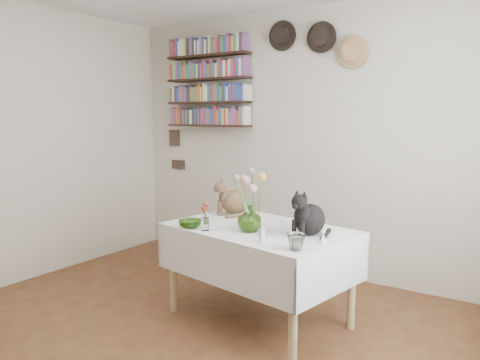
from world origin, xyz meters
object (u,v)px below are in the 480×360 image
Objects in this scene: tabby_cat at (235,196)px; dining_table at (259,251)px; black_cat at (310,211)px; flower_vase at (250,218)px; bookshelf_unit at (208,83)px.

dining_table is at bearing 13.35° from tabby_cat.
black_cat reaches higher than flower_vase.
tabby_cat is 1.66× the size of flower_vase.
black_cat is at bearing 29.89° from tabby_cat.
bookshelf_unit is at bearing 158.85° from black_cat.
bookshelf_unit is (-1.34, 1.27, 1.05)m from flower_vase.
dining_table is 2.18m from bookshelf_unit.
tabby_cat is 0.96× the size of black_cat.
tabby_cat is 0.84m from black_cat.
dining_table is 0.30m from flower_vase.
tabby_cat is (-0.41, 0.28, 0.33)m from dining_table.
tabby_cat is at bearing -42.67° from bookshelf_unit.
black_cat reaches higher than tabby_cat.
tabby_cat is 0.59m from flower_vase.
black_cat is 0.32× the size of bookshelf_unit.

